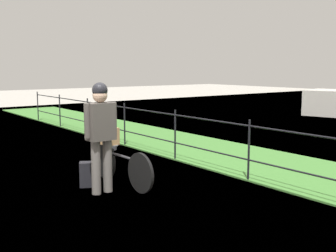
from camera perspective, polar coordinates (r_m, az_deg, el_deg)
ground_plane at (r=6.56m, az=-9.50°, el=-8.86°), size 60.00×60.00×0.00m
grass_strip at (r=8.64m, az=11.27°, el=-4.67°), size 27.00×2.40×0.03m
iron_fence at (r=7.70m, az=5.57°, el=-1.58°), size 18.04×0.04×1.04m
bicycle_main at (r=6.75m, az=-6.50°, el=-5.39°), size 1.68×0.17×0.62m
wooden_crate at (r=6.99m, az=-8.26°, el=-1.33°), size 0.34×0.26×0.28m
terrier_dog at (r=6.94m, az=-8.19°, el=0.42°), size 0.32×0.15×0.18m
cyclist_person at (r=6.26m, az=-9.24°, el=-0.26°), size 0.27×0.54×1.68m
backpack_on_paving at (r=6.79m, az=-10.91°, el=-6.56°), size 0.29×0.33×0.40m
mooring_bollard at (r=9.67m, az=-7.68°, el=-1.94°), size 0.20×0.20×0.46m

